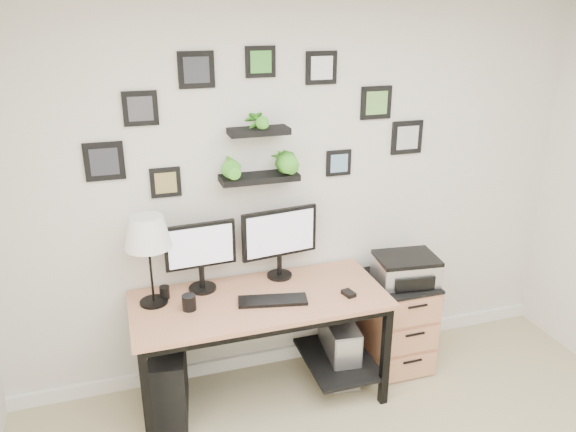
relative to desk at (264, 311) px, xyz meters
name	(u,v)px	position (x,y,z in m)	size (l,w,h in m)	color
room	(299,351)	(0.35, 0.32, -0.58)	(4.00, 4.00, 4.00)	tan
desk	(264,311)	(0.00, 0.00, 0.00)	(1.60, 0.70, 0.75)	tan
monitor_left	(201,252)	(-0.36, 0.18, 0.39)	(0.45, 0.19, 0.46)	black
monitor_right	(280,238)	(0.17, 0.20, 0.41)	(0.52, 0.19, 0.49)	black
keyboard	(273,301)	(0.03, -0.11, 0.13)	(0.43, 0.14, 0.02)	black
mouse	(349,293)	(0.51, -0.17, 0.14)	(0.06, 0.09, 0.03)	black
table_lamp	(147,234)	(-0.68, 0.10, 0.58)	(0.28, 0.28, 0.57)	black
mug	(189,302)	(-0.48, -0.05, 0.17)	(0.08, 0.08, 0.10)	black
pen_cup	(165,292)	(-0.60, 0.14, 0.16)	(0.06, 0.06, 0.08)	black
pc_tower_black	(169,381)	(-0.63, -0.01, -0.39)	(0.21, 0.48, 0.48)	black
pc_tower_grey	(339,348)	(0.55, 0.03, -0.41)	(0.24, 0.45, 0.43)	gray
file_cabinet	(396,321)	(1.00, 0.06, -0.29)	(0.43, 0.53, 0.67)	tan
printer	(406,269)	(1.03, 0.03, 0.14)	(0.44, 0.37, 0.19)	silver
wall_decor	(261,140)	(0.07, 0.26, 1.06)	(2.23, 0.18, 0.89)	black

